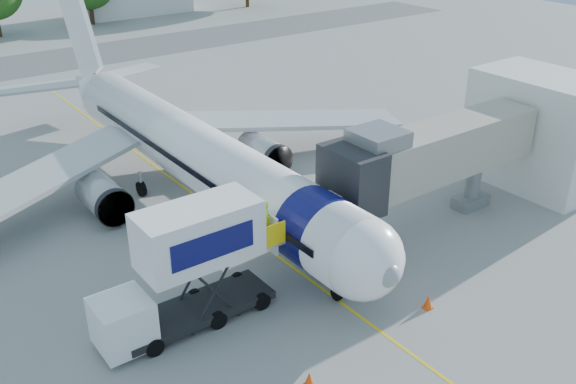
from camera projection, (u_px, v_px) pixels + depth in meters
ground at (229, 221)px, 36.63m from camera, size 160.00×160.00×0.00m
guidance_line at (229, 221)px, 36.63m from camera, size 0.15×70.00×0.01m
taxiway_strip at (18, 66)px, 67.02m from camera, size 120.00×10.00×0.01m
aircraft at (191, 151)px, 38.32m from camera, size 34.17×37.73×11.35m
jet_bridge at (424, 157)px, 33.92m from camera, size 13.90×3.20×6.60m
terminal_stub at (539, 130)px, 39.89m from camera, size 5.00×8.00×7.00m
catering_hiloader at (187, 269)px, 27.01m from camera, size 8.50×2.44×5.50m
ground_tug at (557, 354)px, 25.13m from camera, size 4.27×3.01×1.54m
safety_cone_a at (428, 302)px, 29.00m from camera, size 0.45×0.45×0.71m
safety_cone_b at (309, 379)px, 24.62m from camera, size 0.38×0.38×0.60m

